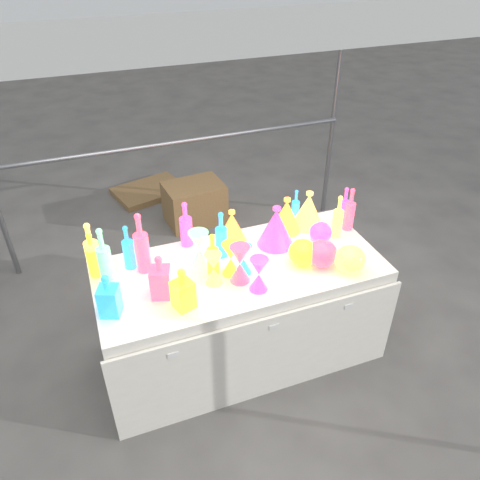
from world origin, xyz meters
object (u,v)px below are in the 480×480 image
object	(u,v)px
bottle_0	(93,255)
globe_0	(303,254)
lampshade_0	(232,226)
cardboard_box_closed	(195,203)
decanter_0	(183,289)
display_table	(240,311)
hourglass_0	(240,264)

from	to	relation	value
bottle_0	globe_0	size ratio (longest dim) A/B	1.66
bottle_0	lampshade_0	bearing A→B (deg)	3.16
cardboard_box_closed	decanter_0	xyz separation A→B (m)	(-0.61, -2.02, 0.68)
cardboard_box_closed	lampshade_0	xyz separation A→B (m)	(-0.14, -1.50, 0.66)
cardboard_box_closed	display_table	bearing A→B (deg)	-101.03
globe_0	hourglass_0	bearing A→B (deg)	-177.32
decanter_0	globe_0	distance (m)	0.82
globe_0	lampshade_0	xyz separation A→B (m)	(-0.33, 0.39, 0.05)
hourglass_0	display_table	bearing A→B (deg)	67.39
hourglass_0	lampshade_0	size ratio (longest dim) A/B	1.03
display_table	lampshade_0	size ratio (longest dim) A/B	7.73
cardboard_box_closed	hourglass_0	xyz separation A→B (m)	(-0.23, -1.91, 0.67)
display_table	globe_0	size ratio (longest dim) A/B	10.06
globe_0	decanter_0	bearing A→B (deg)	-170.87
bottle_0	globe_0	xyz separation A→B (m)	(1.23, -0.34, -0.08)
globe_0	lampshade_0	bearing A→B (deg)	130.69
cardboard_box_closed	hourglass_0	size ratio (longest dim) A/B	2.30
lampshade_0	display_table	bearing A→B (deg)	-116.14
display_table	bottle_0	xyz separation A→B (m)	(-0.85, 0.24, 0.53)
display_table	bottle_0	bearing A→B (deg)	164.25
bottle_0	cardboard_box_closed	bearing A→B (deg)	56.34
decanter_0	bottle_0	bearing A→B (deg)	113.73
hourglass_0	bottle_0	bearing A→B (deg)	156.03
cardboard_box_closed	hourglass_0	world-z (taller)	hourglass_0
display_table	decanter_0	xyz separation A→B (m)	(-0.42, -0.23, 0.51)
display_table	bottle_0	distance (m)	1.03
display_table	hourglass_0	size ratio (longest dim) A/B	7.51
hourglass_0	lampshade_0	bearing A→B (deg)	76.60
display_table	lampshade_0	distance (m)	0.58
cardboard_box_closed	hourglass_0	bearing A→B (deg)	-102.11
lampshade_0	cardboard_box_closed	bearing A→B (deg)	68.14
bottle_0	decanter_0	world-z (taller)	bottle_0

